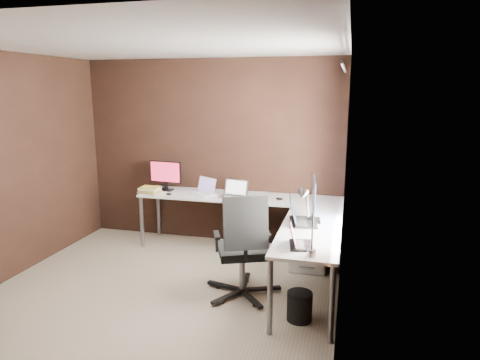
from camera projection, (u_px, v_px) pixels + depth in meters
The scene contains 15 objects.
room at pixel (189, 175), 4.14m from camera, with size 3.60×3.60×2.50m.
desk at pixel (260, 211), 5.06m from camera, with size 2.65×2.25×0.73m.
drawer_pedestal at pixel (309, 243), 5.11m from camera, with size 0.42×0.50×0.60m, color white.
monitor_left at pixel (165, 174), 5.85m from camera, with size 0.46×0.15×0.40m.
monitor_right at pixel (313, 197), 4.47m from camera, with size 0.16×0.57×0.46m.
laptop_white at pixel (204, 191), 5.66m from camera, with size 0.39×0.36×0.21m.
laptop_silver at pixel (234, 193), 5.51m from camera, with size 0.37×0.29×0.22m.
laptop_black_big at pixel (299, 217), 4.45m from camera, with size 0.34×0.44×0.27m.
laptop_black_small at pixel (298, 241), 3.79m from camera, with size 0.25×0.32×0.19m.
book_stack at pixel (150, 190), 5.73m from camera, with size 0.30×0.26×0.09m.
mouse_left at pixel (169, 194), 5.61m from camera, with size 0.08×0.05×0.03m, color black.
mouse_corner at pixel (279, 199), 5.37m from camera, with size 0.09×0.06×0.04m, color black.
desk_lamp at pixel (306, 213), 3.57m from camera, with size 0.19×0.21×0.56m.
office_chair at pixel (243, 267), 4.36m from camera, with size 0.62×0.66×1.10m.
wastebasket at pixel (299, 306), 3.94m from camera, with size 0.23×0.23×0.27m, color black.
Camera 1 is at (1.83, -3.74, 2.10)m, focal length 32.00 mm.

